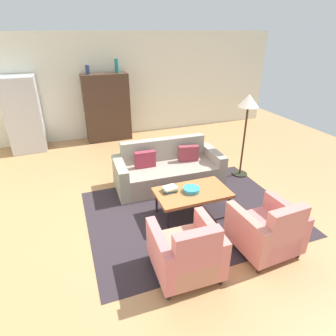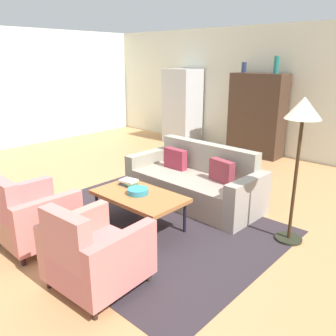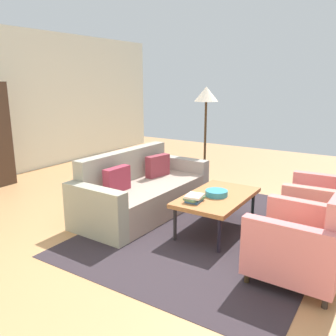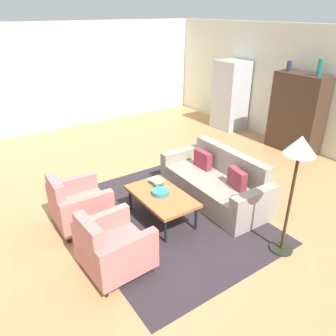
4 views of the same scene
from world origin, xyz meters
name	(u,v)px [view 4 (image 4 of 4)]	position (x,y,z in m)	size (l,w,h in m)	color
ground_plane	(165,201)	(0.00, 0.00, 0.00)	(11.98, 11.98, 0.00)	tan
wall_back	(319,92)	(0.00, 4.20, 1.40)	(9.99, 0.12, 2.80)	silver
wall_left	(62,77)	(-4.99, 0.00, 1.40)	(0.12, 8.39, 2.80)	silver
area_rug	(164,217)	(0.43, -0.30, 0.00)	(3.40, 2.60, 0.01)	#2F272C
couch	(217,183)	(0.43, 0.84, 0.29)	(2.13, 0.96, 0.86)	gray
coffee_table	(161,197)	(0.43, -0.35, 0.42)	(1.20, 0.70, 0.46)	#252324
armchair_left	(77,206)	(-0.17, -1.51, 0.34)	(0.82, 0.82, 0.88)	black
armchair_right	(111,249)	(1.03, -1.51, 0.34)	(0.84, 0.84, 0.88)	black
fruit_bowl	(161,192)	(0.41, -0.35, 0.49)	(0.27, 0.27, 0.07)	teal
book_stack	(156,181)	(0.08, -0.22, 0.50)	(0.26, 0.21, 0.08)	#325A86
cabinet	(297,113)	(-0.23, 3.85, 0.90)	(1.20, 0.51, 1.80)	#3F2B1F
vase_tall	(289,66)	(-0.63, 3.85, 1.91)	(0.11, 0.11, 0.22)	#273151
vase_round	(320,68)	(0.12, 3.85, 1.97)	(0.11, 0.11, 0.35)	#1D6B64
refrigerator	(230,95)	(-2.30, 3.75, 0.93)	(0.80, 0.73, 1.85)	#B7BABF
floor_lamp	(298,157)	(2.02, 0.63, 1.44)	(0.40, 0.40, 1.72)	black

